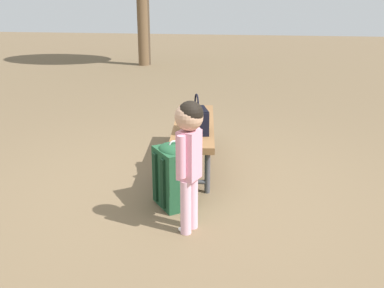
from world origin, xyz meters
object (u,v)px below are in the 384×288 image
object	(u,v)px
park_bench	(194,128)
backpack_small	(170,164)
handbag	(197,119)
child_standing	(189,147)
backpack_large	(174,173)

from	to	relation	value
park_bench	backpack_small	distance (m)	0.56
handbag	child_standing	xyz separation A→B (m)	(1.04, 0.13, 0.08)
handbag	backpack_large	bearing A→B (deg)	-6.75
child_standing	backpack_small	size ratio (longest dim) A/B	2.69
park_bench	child_standing	world-z (taller)	child_standing
child_standing	backpack_large	size ratio (longest dim) A/B	1.74
handbag	child_standing	size ratio (longest dim) A/B	0.37
child_standing	handbag	bearing A→B (deg)	-173.00
park_bench	backpack_large	world-z (taller)	backpack_large
park_bench	backpack_large	distance (m)	0.97
park_bench	backpack_small	bearing A→B (deg)	-15.59
park_bench	handbag	distance (m)	0.38
park_bench	backpack_large	xyz separation A→B (m)	(0.96, 0.01, -0.11)
park_bench	backpack_large	size ratio (longest dim) A/B	2.90
park_bench	child_standing	xyz separation A→B (m)	(1.36, 0.21, 0.26)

